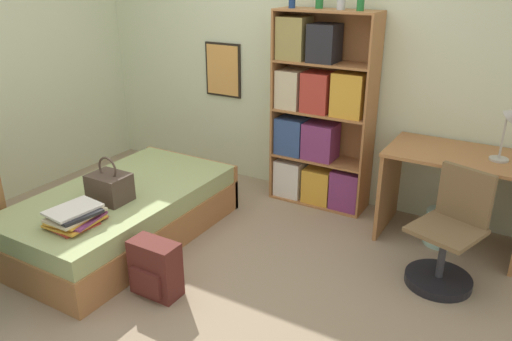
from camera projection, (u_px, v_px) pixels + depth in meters
name	position (u px, v px, depth m)	size (l,w,h in m)	color
ground_plane	(191.00, 259.00, 3.74)	(14.00, 14.00, 0.00)	gray
wall_back	(292.00, 54.00, 4.54)	(10.00, 0.09, 2.60)	beige
bed	(124.00, 213.00, 3.99)	(1.02, 1.83, 0.41)	#A36B3D
handbag	(110.00, 187.00, 3.70)	(0.29, 0.23, 0.35)	#47382D
book_stack_on_bed	(75.00, 216.00, 3.37)	(0.34, 0.38, 0.12)	#B2382D
bookcase	(317.00, 120.00, 4.39)	(0.87, 0.32, 1.72)	#A36B3D
desk	(455.00, 183.00, 3.80)	(1.03, 0.63, 0.75)	#A36B3D
desk_lamp	(511.00, 122.00, 3.45)	(0.18, 0.13, 0.43)	#ADA89E
desk_chair	(446.00, 249.00, 3.38)	(0.52, 0.52, 0.81)	black
backpack	(155.00, 269.00, 3.28)	(0.33, 0.20, 0.39)	#56231E
waste_bin	(441.00, 228.00, 3.91)	(0.26, 0.26, 0.28)	#99C1B2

